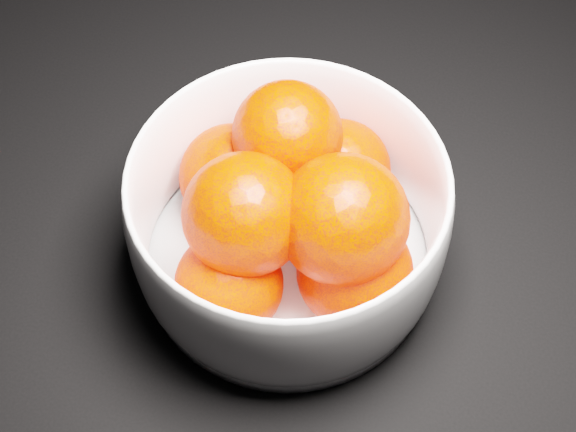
# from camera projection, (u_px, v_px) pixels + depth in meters

# --- Properties ---
(bowl) EXTENTS (0.22, 0.22, 0.11)m
(bowl) POSITION_uv_depth(u_px,v_px,m) (288.00, 220.00, 0.55)
(bowl) COLOR white
(bowl) RESTS_ON ground
(orange_pile) EXTENTS (0.18, 0.18, 0.12)m
(orange_pile) POSITION_uv_depth(u_px,v_px,m) (293.00, 209.00, 0.53)
(orange_pile) COLOR #FC2000
(orange_pile) RESTS_ON bowl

